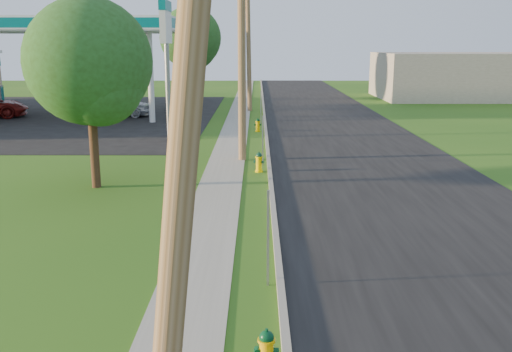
{
  "coord_description": "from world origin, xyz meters",
  "views": [
    {
      "loc": [
        0.04,
        -6.57,
        4.79
      ],
      "look_at": [
        0.0,
        8.0,
        1.4
      ],
      "focal_mm": 40.0,
      "sensor_mm": 36.0,
      "label": 1
    }
  ],
  "objects_px": {
    "utility_pole_mid": "(242,39)",
    "price_pylon": "(166,30)",
    "tree_lot": "(192,40)",
    "tree_verge": "(91,67)",
    "utility_pole_near": "(191,42)",
    "hydrant_near": "(266,352)",
    "utility_pole_far": "(249,43)",
    "fuel_pump_ne": "(109,109)",
    "fuel_pump_se": "(123,102)",
    "car_silver": "(117,105)",
    "hydrant_mid": "(259,162)",
    "hydrant_far": "(258,125)"
  },
  "relations": [
    {
      "from": "price_pylon",
      "to": "car_silver",
      "type": "xyz_separation_m",
      "value": [
        -4.92,
        9.18,
        -4.63
      ]
    },
    {
      "from": "fuel_pump_ne",
      "to": "car_silver",
      "type": "bearing_deg",
      "value": 87.4
    },
    {
      "from": "utility_pole_near",
      "to": "utility_pole_far",
      "type": "relative_size",
      "value": 1.0
    },
    {
      "from": "utility_pole_near",
      "to": "hydrant_far",
      "type": "distance_m",
      "value": 26.39
    },
    {
      "from": "fuel_pump_ne",
      "to": "fuel_pump_se",
      "type": "height_order",
      "value": "same"
    },
    {
      "from": "price_pylon",
      "to": "hydrant_near",
      "type": "xyz_separation_m",
      "value": [
        4.67,
        -21.46,
        -5.08
      ]
    },
    {
      "from": "utility_pole_mid",
      "to": "tree_lot",
      "type": "bearing_deg",
      "value": 100.83
    },
    {
      "from": "fuel_pump_se",
      "to": "car_silver",
      "type": "relative_size",
      "value": 0.68
    },
    {
      "from": "car_silver",
      "to": "tree_lot",
      "type": "bearing_deg",
      "value": -13.68
    },
    {
      "from": "utility_pole_mid",
      "to": "hydrant_far",
      "type": "xyz_separation_m",
      "value": [
        0.66,
        8.01,
        -4.58
      ]
    },
    {
      "from": "tree_verge",
      "to": "tree_lot",
      "type": "xyz_separation_m",
      "value": [
        -0.16,
        30.52,
        1.01
      ]
    },
    {
      "from": "utility_pole_near",
      "to": "hydrant_near",
      "type": "distance_m",
      "value": 4.96
    },
    {
      "from": "fuel_pump_se",
      "to": "tree_verge",
      "type": "distance_m",
      "value": 22.38
    },
    {
      "from": "tree_lot",
      "to": "price_pylon",
      "type": "bearing_deg",
      "value": -87.08
    },
    {
      "from": "tree_verge",
      "to": "car_silver",
      "type": "distance_m",
      "value": 20.1
    },
    {
      "from": "hydrant_mid",
      "to": "hydrant_far",
      "type": "bearing_deg",
      "value": 90.21
    },
    {
      "from": "hydrant_far",
      "to": "fuel_pump_ne",
      "type": "bearing_deg",
      "value": 152.42
    },
    {
      "from": "hydrant_near",
      "to": "hydrant_mid",
      "type": "distance_m",
      "value": 13.67
    },
    {
      "from": "utility_pole_near",
      "to": "fuel_pump_se",
      "type": "xyz_separation_m",
      "value": [
        -8.9,
        35.0,
        -4.08
      ]
    },
    {
      "from": "utility_pole_near",
      "to": "hydrant_mid",
      "type": "distance_m",
      "value": 16.33
    },
    {
      "from": "tree_lot",
      "to": "hydrant_near",
      "type": "height_order",
      "value": "tree_lot"
    },
    {
      "from": "fuel_pump_se",
      "to": "car_silver",
      "type": "xyz_separation_m",
      "value": [
        0.08,
        -2.32,
        0.08
      ]
    },
    {
      "from": "utility_pole_mid",
      "to": "price_pylon",
      "type": "bearing_deg",
      "value": 125.34
    },
    {
      "from": "tree_lot",
      "to": "utility_pole_near",
      "type": "bearing_deg",
      "value": -83.57
    },
    {
      "from": "utility_pole_far",
      "to": "tree_lot",
      "type": "bearing_deg",
      "value": 122.38
    },
    {
      "from": "price_pylon",
      "to": "hydrant_near",
      "type": "bearing_deg",
      "value": -77.72
    },
    {
      "from": "utility_pole_mid",
      "to": "fuel_pump_se",
      "type": "height_order",
      "value": "utility_pole_mid"
    },
    {
      "from": "hydrant_mid",
      "to": "car_silver",
      "type": "distance_m",
      "value": 19.47
    },
    {
      "from": "hydrant_near",
      "to": "tree_lot",
      "type": "bearing_deg",
      "value": 97.79
    },
    {
      "from": "utility_pole_mid",
      "to": "utility_pole_far",
      "type": "bearing_deg",
      "value": 90.0
    },
    {
      "from": "tree_verge",
      "to": "utility_pole_near",
      "type": "bearing_deg",
      "value": -70.19
    },
    {
      "from": "utility_pole_far",
      "to": "fuel_pump_se",
      "type": "xyz_separation_m",
      "value": [
        -8.9,
        -1.0,
        -4.08
      ]
    },
    {
      "from": "utility_pole_far",
      "to": "fuel_pump_ne",
      "type": "xyz_separation_m",
      "value": [
        -8.9,
        -5.0,
        -4.08
      ]
    },
    {
      "from": "hydrant_mid",
      "to": "fuel_pump_se",
      "type": "bearing_deg",
      "value": 116.44
    },
    {
      "from": "tree_lot",
      "to": "hydrant_mid",
      "type": "height_order",
      "value": "tree_lot"
    },
    {
      "from": "price_pylon",
      "to": "tree_lot",
      "type": "height_order",
      "value": "tree_lot"
    },
    {
      "from": "car_silver",
      "to": "tree_verge",
      "type": "bearing_deg",
      "value": -162.59
    },
    {
      "from": "tree_lot",
      "to": "utility_pole_far",
      "type": "bearing_deg",
      "value": -57.62
    },
    {
      "from": "tree_lot",
      "to": "car_silver",
      "type": "xyz_separation_m",
      "value": [
        -3.89,
        -11.1,
        -4.26
      ]
    },
    {
      "from": "tree_verge",
      "to": "hydrant_far",
      "type": "relative_size",
      "value": 8.36
    },
    {
      "from": "utility_pole_mid",
      "to": "fuel_pump_se",
      "type": "distance_m",
      "value": 19.65
    },
    {
      "from": "tree_lot",
      "to": "hydrant_far",
      "type": "relative_size",
      "value": 10.43
    },
    {
      "from": "hydrant_mid",
      "to": "tree_verge",
      "type": "bearing_deg",
      "value": -155.92
    },
    {
      "from": "fuel_pump_ne",
      "to": "car_silver",
      "type": "height_order",
      "value": "fuel_pump_ne"
    },
    {
      "from": "fuel_pump_ne",
      "to": "hydrant_near",
      "type": "distance_m",
      "value": 30.54
    },
    {
      "from": "tree_lot",
      "to": "tree_verge",
      "type": "bearing_deg",
      "value": -89.7
    },
    {
      "from": "price_pylon",
      "to": "hydrant_mid",
      "type": "xyz_separation_m",
      "value": [
        4.59,
        -7.8,
        -5.05
      ]
    },
    {
      "from": "hydrant_near",
      "to": "tree_verge",
      "type": "bearing_deg",
      "value": 116.32
    },
    {
      "from": "tree_verge",
      "to": "hydrant_near",
      "type": "distance_m",
      "value": 13.05
    },
    {
      "from": "utility_pole_mid",
      "to": "utility_pole_far",
      "type": "distance_m",
      "value": 18.0
    }
  ]
}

